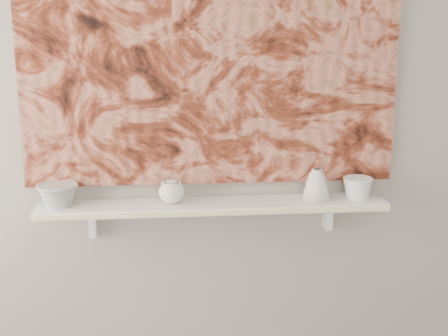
{
  "coord_description": "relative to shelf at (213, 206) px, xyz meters",
  "views": [
    {
      "loc": [
        -0.18,
        -0.89,
        1.66
      ],
      "look_at": [
        0.04,
        1.49,
        1.08
      ],
      "focal_mm": 50.0,
      "sensor_mm": 36.0,
      "label": 1
    }
  ],
  "objects": [
    {
      "name": "bowl_white",
      "position": [
        0.59,
        0.0,
        0.06
      ],
      "size": [
        0.13,
        0.13,
        0.09
      ],
      "primitive_type": null,
      "rotation": [
        0.0,
        0.0,
        -0.1
      ],
      "color": "silver",
      "rests_on": "shelf"
    },
    {
      "name": "painting",
      "position": [
        0.0,
        0.08,
        0.62
      ],
      "size": [
        1.5,
        0.02,
        1.1
      ],
      "primitive_type": "cube",
      "color": "maroon",
      "rests_on": "wall_back"
    },
    {
      "name": "bowl_grey",
      "position": [
        -0.61,
        0.0,
        0.06
      ],
      "size": [
        0.2,
        0.2,
        0.09
      ],
      "primitive_type": null,
      "rotation": [
        0.0,
        0.0,
        -0.24
      ],
      "color": "gray",
      "rests_on": "shelf"
    },
    {
      "name": "shelf",
      "position": [
        0.0,
        0.0,
        0.0
      ],
      "size": [
        1.4,
        0.18,
        0.03
      ],
      "primitive_type": "cube",
      "color": "silver",
      "rests_on": "wall_back"
    },
    {
      "name": "bracket_left",
      "position": [
        -0.49,
        0.06,
        -0.07
      ],
      "size": [
        0.03,
        0.06,
        0.12
      ],
      "primitive_type": "cube",
      "color": "silver",
      "rests_on": "wall_back"
    },
    {
      "name": "bell_vessel",
      "position": [
        0.42,
        0.0,
        0.08
      ],
      "size": [
        0.14,
        0.14,
        0.13
      ],
      "primitive_type": null,
      "rotation": [
        0.0,
        0.0,
        0.22
      ],
      "color": "silver",
      "rests_on": "shelf"
    },
    {
      "name": "wall_back",
      "position": [
        0.0,
        0.09,
        0.44
      ],
      "size": [
        3.6,
        0.0,
        3.6
      ],
      "primitive_type": "plane",
      "rotation": [
        1.57,
        0.0,
        0.0
      ],
      "color": "gray",
      "rests_on": "floor"
    },
    {
      "name": "house_motif",
      "position": [
        0.45,
        0.07,
        0.32
      ],
      "size": [
        0.09,
        0.0,
        0.08
      ],
      "primitive_type": "cube",
      "color": "black",
      "rests_on": "painting"
    },
    {
      "name": "bracket_right",
      "position": [
        0.49,
        0.06,
        -0.07
      ],
      "size": [
        0.03,
        0.06,
        0.12
      ],
      "primitive_type": "cube",
      "color": "silver",
      "rests_on": "wall_back"
    },
    {
      "name": "shelf_stripe",
      "position": [
        0.0,
        -0.09,
        0.0
      ],
      "size": [
        1.4,
        0.01,
        0.02
      ],
      "primitive_type": "cube",
      "color": "beige",
      "rests_on": "shelf"
    },
    {
      "name": "cup_cream",
      "position": [
        -0.17,
        0.0,
        0.06
      ],
      "size": [
        0.12,
        0.12,
        0.09
      ],
      "primitive_type": null,
      "rotation": [
        0.0,
        0.0,
        -0.15
      ],
      "color": "silver",
      "rests_on": "shelf"
    }
  ]
}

